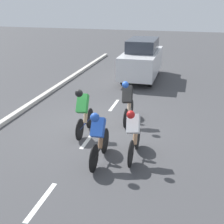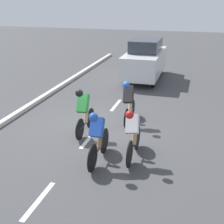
{
  "view_description": "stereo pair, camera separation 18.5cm",
  "coord_description": "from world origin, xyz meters",
  "px_view_note": "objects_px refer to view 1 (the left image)",
  "views": [
    {
      "loc": [
        -2.86,
        9.1,
        4.15
      ],
      "look_at": [
        -0.74,
        0.9,
        0.95
      ],
      "focal_mm": 50.0,
      "sensor_mm": 36.0,
      "label": 1
    },
    {
      "loc": [
        -3.04,
        9.05,
        4.15
      ],
      "look_at": [
        -0.74,
        0.9,
        0.95
      ],
      "focal_mm": 50.0,
      "sensor_mm": 36.0,
      "label": 2
    }
  ],
  "objects_px": {
    "cyclist_black": "(128,100)",
    "cyclist_green": "(83,110)",
    "cyclist_white": "(134,133)",
    "cyclist_blue": "(98,136)",
    "support_car": "(142,59)"
  },
  "relations": [
    {
      "from": "cyclist_white",
      "to": "cyclist_black",
      "type": "bearing_deg",
      "value": -74.65
    },
    {
      "from": "cyclist_blue",
      "to": "cyclist_white",
      "type": "bearing_deg",
      "value": -150.75
    },
    {
      "from": "support_car",
      "to": "cyclist_blue",
      "type": "bearing_deg",
      "value": 92.35
    },
    {
      "from": "cyclist_black",
      "to": "cyclist_green",
      "type": "height_order",
      "value": "cyclist_green"
    },
    {
      "from": "cyclist_green",
      "to": "cyclist_white",
      "type": "height_order",
      "value": "cyclist_green"
    },
    {
      "from": "cyclist_black",
      "to": "support_car",
      "type": "distance_m",
      "value": 6.05
    },
    {
      "from": "cyclist_black",
      "to": "cyclist_green",
      "type": "bearing_deg",
      "value": 48.91
    },
    {
      "from": "support_car",
      "to": "cyclist_green",
      "type": "bearing_deg",
      "value": 85.28
    },
    {
      "from": "cyclist_blue",
      "to": "support_car",
      "type": "height_order",
      "value": "support_car"
    },
    {
      "from": "support_car",
      "to": "cyclist_white",
      "type": "bearing_deg",
      "value": 98.02
    },
    {
      "from": "cyclist_green",
      "to": "cyclist_blue",
      "type": "relative_size",
      "value": 0.94
    },
    {
      "from": "cyclist_black",
      "to": "cyclist_white",
      "type": "distance_m",
      "value": 2.5
    },
    {
      "from": "cyclist_black",
      "to": "cyclist_white",
      "type": "bearing_deg",
      "value": 105.35
    },
    {
      "from": "cyclist_green",
      "to": "cyclist_white",
      "type": "distance_m",
      "value": 2.11
    },
    {
      "from": "cyclist_green",
      "to": "cyclist_blue",
      "type": "xyz_separation_m",
      "value": [
        -0.97,
        1.57,
        -0.04
      ]
    }
  ]
}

